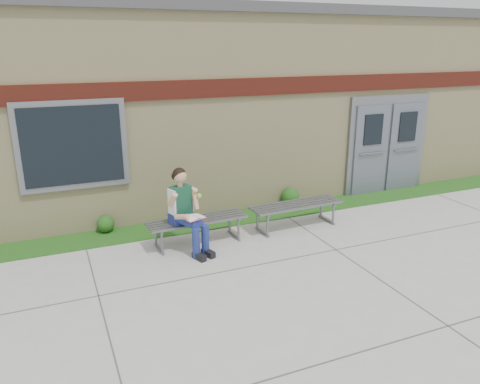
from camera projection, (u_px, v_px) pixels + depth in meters
name	position (u px, v px, depth m)	size (l,w,h in m)	color
ground	(300.00, 273.00, 7.31)	(80.00, 80.00, 0.00)	#9E9E99
grass_strip	(237.00, 218.00, 9.59)	(16.00, 0.80, 0.02)	#1B4512
school_building	(186.00, 98.00, 11.93)	(16.20, 6.22, 4.20)	beige
bench_left	(197.00, 225.00, 8.30)	(1.80, 0.57, 0.46)	slate
bench_right	(296.00, 209.00, 9.04)	(1.86, 0.59, 0.48)	slate
girl	(186.00, 210.00, 7.90)	(0.65, 0.93, 1.45)	navy
shrub_mid	(106.00, 224.00, 8.80)	(0.32, 0.32, 0.32)	#1B4512
shrub_east	(290.00, 197.00, 10.26)	(0.39, 0.39, 0.39)	#1B4512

